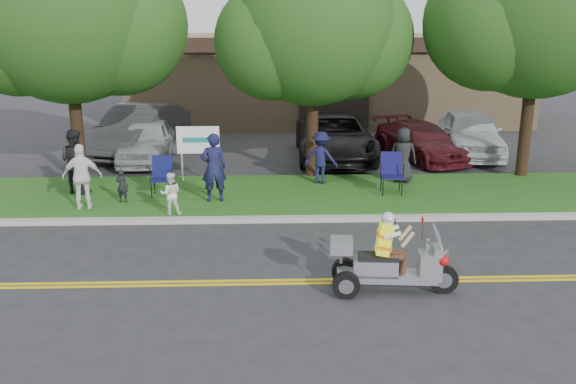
{
  "coord_description": "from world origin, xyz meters",
  "views": [
    {
      "loc": [
        -0.87,
        -11.06,
        4.81
      ],
      "look_at": [
        -0.42,
        2.0,
        1.05
      ],
      "focal_mm": 38.0,
      "sensor_mm": 36.0,
      "label": 1
    }
  ],
  "objects_px": {
    "parked_car_left": "(139,130)",
    "spectator_adult_right": "(82,177)",
    "lawn_chair_a": "(162,173)",
    "spectator_adult_left": "(214,167)",
    "spectator_adult_mid": "(75,161)",
    "parked_car_mid": "(335,137)",
    "parked_car_far_right": "(470,133)",
    "lawn_chair_b": "(391,170)",
    "trike_scooter": "(388,264)",
    "parked_car_far_left": "(147,141)",
    "parked_car_right": "(421,141)"
  },
  "relations": [
    {
      "from": "spectator_adult_right",
      "to": "parked_car_far_right",
      "type": "xyz_separation_m",
      "value": [
        11.96,
        6.29,
        -0.11
      ]
    },
    {
      "from": "trike_scooter",
      "to": "spectator_adult_left",
      "type": "bearing_deg",
      "value": 128.12
    },
    {
      "from": "parked_car_left",
      "to": "lawn_chair_b",
      "type": "bearing_deg",
      "value": -20.2
    },
    {
      "from": "spectator_adult_left",
      "to": "parked_car_far_right",
      "type": "relative_size",
      "value": 0.38
    },
    {
      "from": "lawn_chair_a",
      "to": "parked_car_left",
      "type": "xyz_separation_m",
      "value": [
        -1.74,
        5.7,
        0.18
      ]
    },
    {
      "from": "trike_scooter",
      "to": "lawn_chair_b",
      "type": "height_order",
      "value": "trike_scooter"
    },
    {
      "from": "trike_scooter",
      "to": "spectator_adult_left",
      "type": "height_order",
      "value": "spectator_adult_left"
    },
    {
      "from": "parked_car_far_right",
      "to": "parked_car_left",
      "type": "bearing_deg",
      "value": -174.61
    },
    {
      "from": "parked_car_left",
      "to": "parked_car_mid",
      "type": "bearing_deg",
      "value": 6.87
    },
    {
      "from": "lawn_chair_a",
      "to": "parked_car_far_right",
      "type": "distance_m",
      "value": 11.38
    },
    {
      "from": "spectator_adult_left",
      "to": "parked_car_far_left",
      "type": "xyz_separation_m",
      "value": [
        -2.72,
        5.14,
        -0.29
      ]
    },
    {
      "from": "lawn_chair_b",
      "to": "parked_car_mid",
      "type": "relative_size",
      "value": 0.2
    },
    {
      "from": "lawn_chair_a",
      "to": "spectator_adult_mid",
      "type": "relative_size",
      "value": 0.6
    },
    {
      "from": "spectator_adult_right",
      "to": "parked_car_mid",
      "type": "distance_m",
      "value": 9.18
    },
    {
      "from": "trike_scooter",
      "to": "lawn_chair_b",
      "type": "bearing_deg",
      "value": 83.39
    },
    {
      "from": "lawn_chair_a",
      "to": "lawn_chair_b",
      "type": "relative_size",
      "value": 0.94
    },
    {
      "from": "lawn_chair_a",
      "to": "parked_car_left",
      "type": "distance_m",
      "value": 5.96
    },
    {
      "from": "trike_scooter",
      "to": "parked_car_left",
      "type": "relative_size",
      "value": 0.43
    },
    {
      "from": "trike_scooter",
      "to": "parked_car_far_left",
      "type": "bearing_deg",
      "value": 125.73
    },
    {
      "from": "trike_scooter",
      "to": "spectator_adult_mid",
      "type": "distance_m",
      "value": 9.87
    },
    {
      "from": "parked_car_mid",
      "to": "lawn_chair_b",
      "type": "bearing_deg",
      "value": -76.19
    },
    {
      "from": "trike_scooter",
      "to": "parked_car_far_right",
      "type": "distance_m",
      "value": 12.37
    },
    {
      "from": "lawn_chair_a",
      "to": "spectator_adult_right",
      "type": "bearing_deg",
      "value": -145.7
    },
    {
      "from": "spectator_adult_left",
      "to": "lawn_chair_b",
      "type": "bearing_deg",
      "value": 176.95
    },
    {
      "from": "parked_car_far_right",
      "to": "spectator_adult_right",
      "type": "bearing_deg",
      "value": -144.0
    },
    {
      "from": "parked_car_far_right",
      "to": "lawn_chair_b",
      "type": "bearing_deg",
      "value": -118.74
    },
    {
      "from": "parked_car_far_left",
      "to": "parked_car_mid",
      "type": "relative_size",
      "value": 0.76
    },
    {
      "from": "spectator_adult_left",
      "to": "trike_scooter",
      "type": "bearing_deg",
      "value": 112.36
    },
    {
      "from": "parked_car_far_left",
      "to": "parked_car_mid",
      "type": "bearing_deg",
      "value": -1.08
    },
    {
      "from": "parked_car_right",
      "to": "spectator_adult_right",
      "type": "bearing_deg",
      "value": -168.59
    },
    {
      "from": "spectator_adult_right",
      "to": "parked_car_right",
      "type": "height_order",
      "value": "spectator_adult_right"
    },
    {
      "from": "spectator_adult_mid",
      "to": "parked_car_far_right",
      "type": "xyz_separation_m",
      "value": [
        12.58,
        4.8,
        -0.17
      ]
    },
    {
      "from": "parked_car_left",
      "to": "parked_car_far_right",
      "type": "height_order",
      "value": "parked_car_left"
    },
    {
      "from": "lawn_chair_b",
      "to": "spectator_adult_right",
      "type": "xyz_separation_m",
      "value": [
        -8.11,
        -1.18,
        0.2
      ]
    },
    {
      "from": "parked_car_left",
      "to": "trike_scooter",
      "type": "bearing_deg",
      "value": -45.12
    },
    {
      "from": "spectator_adult_mid",
      "to": "parked_car_mid",
      "type": "xyz_separation_m",
      "value": [
        7.67,
        4.38,
        -0.22
      ]
    },
    {
      "from": "spectator_adult_mid",
      "to": "spectator_adult_right",
      "type": "distance_m",
      "value": 1.62
    },
    {
      "from": "spectator_adult_left",
      "to": "parked_car_mid",
      "type": "bearing_deg",
      "value": -135.94
    },
    {
      "from": "spectator_adult_mid",
      "to": "spectator_adult_right",
      "type": "height_order",
      "value": "spectator_adult_mid"
    },
    {
      "from": "lawn_chair_a",
      "to": "spectator_adult_left",
      "type": "xyz_separation_m",
      "value": [
        1.47,
        -0.65,
        0.31
      ]
    },
    {
      "from": "spectator_adult_mid",
      "to": "parked_car_far_left",
      "type": "height_order",
      "value": "spectator_adult_mid"
    },
    {
      "from": "parked_car_far_left",
      "to": "spectator_adult_right",
      "type": "bearing_deg",
      "value": -98.38
    },
    {
      "from": "parked_car_far_right",
      "to": "parked_car_right",
      "type": "bearing_deg",
      "value": -155.0
    },
    {
      "from": "parked_car_mid",
      "to": "parked_car_right",
      "type": "xyz_separation_m",
      "value": [
        3.0,
        -0.16,
        -0.14
      ]
    },
    {
      "from": "spectator_adult_left",
      "to": "spectator_adult_right",
      "type": "xyz_separation_m",
      "value": [
        -3.27,
        -0.54,
        -0.08
      ]
    },
    {
      "from": "parked_car_right",
      "to": "lawn_chair_b",
      "type": "bearing_deg",
      "value": -131.39
    },
    {
      "from": "lawn_chair_a",
      "to": "parked_car_mid",
      "type": "relative_size",
      "value": 0.19
    },
    {
      "from": "parked_car_left",
      "to": "spectator_adult_right",
      "type": "bearing_deg",
      "value": -75.33
    },
    {
      "from": "parked_car_far_left",
      "to": "spectator_adult_mid",
      "type": "bearing_deg",
      "value": -108.48
    },
    {
      "from": "spectator_adult_left",
      "to": "parked_car_left",
      "type": "xyz_separation_m",
      "value": [
        -3.22,
        6.35,
        -0.13
      ]
    }
  ]
}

